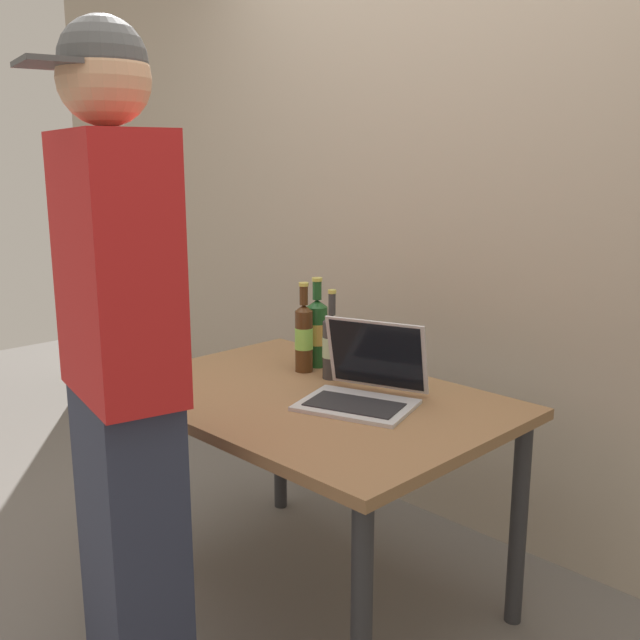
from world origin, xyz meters
name	(u,v)px	position (x,y,z in m)	size (l,w,h in m)	color
ground_plane	(310,595)	(0.00, 0.00, 0.00)	(8.00, 8.00, 0.00)	slate
desk	(309,419)	(0.00, 0.00, 0.63)	(1.23, 0.85, 0.72)	olive
laptop	(364,385)	(0.17, 0.07, 0.77)	(0.41, 0.40, 0.24)	#B7BABC
beer_bottle_green	(332,345)	(-0.07, 0.18, 0.83)	(0.06, 0.06, 0.31)	#333333
beer_bottle_brown	(317,331)	(-0.22, 0.25, 0.84)	(0.08, 0.08, 0.32)	#1E5123
beer_bottle_amber	(304,336)	(-0.20, 0.17, 0.84)	(0.06, 0.06, 0.32)	#472B14
person_figure	(123,381)	(0.03, -0.67, 0.92)	(0.43, 0.34, 1.76)	#2D3347
back_wall	(465,199)	(0.00, 0.82, 1.30)	(6.00, 0.10, 2.60)	tan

